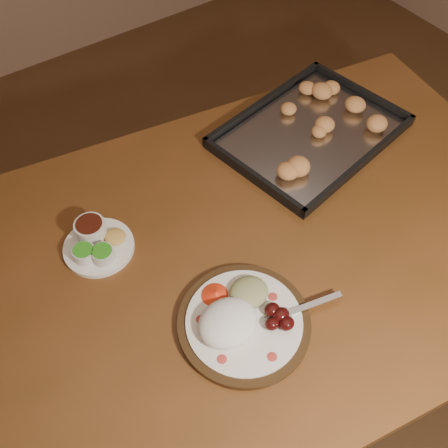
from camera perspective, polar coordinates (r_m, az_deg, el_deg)
ground at (r=1.82m, az=5.78°, el=-12.85°), size 4.00×4.00×0.00m
dining_table at (r=1.17m, az=1.35°, el=-5.75°), size 1.63×1.13×0.75m
dinner_plate at (r=0.98m, az=1.93°, el=-10.81°), size 0.32×0.26×0.06m
condiment_saucer at (r=1.11m, az=-14.39°, el=-2.08°), size 0.15×0.15×0.05m
baking_tray at (r=1.33m, az=9.85°, el=10.38°), size 0.51×0.41×0.05m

